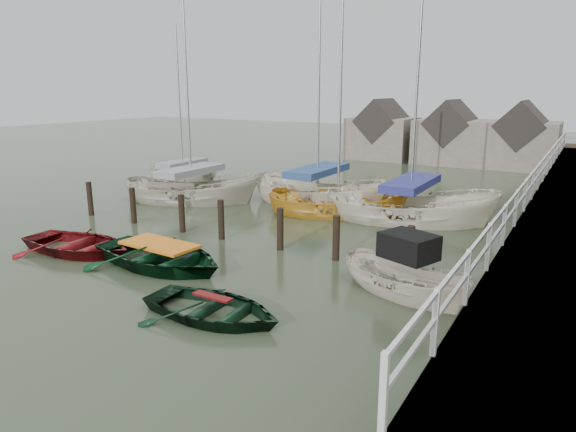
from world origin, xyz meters
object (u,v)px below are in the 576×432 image
Objects in this scene: rowboat_green at (161,266)px; sailboat_c at (338,215)px; rowboat_dkgreen at (213,317)px; sailboat_e at (184,186)px; sailboat_d at (409,220)px; motorboat at (404,290)px; sailboat_b at (317,204)px; rowboat_red at (80,252)px; sailboat_a at (192,200)px.

rowboat_green is 0.43× the size of sailboat_c.
rowboat_dkgreen is 0.37× the size of sailboat_e.
sailboat_c is at bearing -83.15° from sailboat_e.
sailboat_d reaches higher than rowboat_dkgreen.
sailboat_b is at bearing 60.59° from motorboat.
sailboat_e is (-14.84, 8.26, -0.05)m from motorboat.
motorboat is 16.99m from sailboat_e.
motorboat is 8.48m from sailboat_c.
rowboat_dkgreen is (6.74, -1.60, 0.00)m from rowboat_red.
rowboat_green is at bearing 124.22° from motorboat.
rowboat_red is 11.32m from sailboat_e.
rowboat_green is 0.34× the size of sailboat_d.
rowboat_red is 0.34× the size of sailboat_b.
sailboat_e is (-11.52, 11.85, 0.07)m from rowboat_dkgreen.
sailboat_a is 1.01× the size of sailboat_b.
sailboat_a reaches higher than rowboat_green.
sailboat_b is (5.36, 2.27, -0.00)m from sailboat_a.
rowboat_green is at bearing -174.14° from sailboat_b.
sailboat_d reaches higher than sailboat_a.
rowboat_green is 0.38× the size of sailboat_b.
rowboat_red is at bearing 121.94° from motorboat.
sailboat_e is (-9.77, 1.46, 0.05)m from sailboat_c.
sailboat_b is 8.22m from sailboat_e.
sailboat_d is (4.68, 8.89, 0.07)m from rowboat_green.
rowboat_red is 12.15m from sailboat_d.
sailboat_c is at bearing -119.03° from sailboat_b.
motorboat is 7.56m from sailboat_d.
sailboat_e reaches higher than rowboat_red.
sailboat_c is (1.55, -1.14, -0.05)m from sailboat_b.
sailboat_b is 4.51m from sailboat_d.
sailboat_a is 3.87m from sailboat_e.
sailboat_d is (7.89, 9.24, 0.07)m from rowboat_red.
rowboat_red is 0.39× the size of sailboat_c.
rowboat_dkgreen is 10.54m from sailboat_c.
sailboat_e is (-4.78, 10.26, 0.07)m from rowboat_red.
sailboat_a is at bearing 38.52° from rowboat_green.
rowboat_dkgreen is at bearing -115.43° from rowboat_green.
rowboat_green is 7.05m from motorboat.
motorboat is 10.33m from sailboat_b.
sailboat_d is 12.71m from sailboat_e.
sailboat_b is (3.44, 9.93, 0.06)m from rowboat_red.
rowboat_dkgreen is 12.67m from sailboat_a.
sailboat_b is at bearing 14.37° from rowboat_dkgreen.
rowboat_red reaches higher than rowboat_dkgreen.
rowboat_red is at bearing 129.55° from sailboat_c.
sailboat_a reaches higher than sailboat_e.
sailboat_a is 1.28× the size of sailboat_e.
sailboat_c is at bearing 7.96° from rowboat_dkgreen.
rowboat_dkgreen is at bearing -161.28° from sailboat_a.
rowboat_red is 3.22m from rowboat_green.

